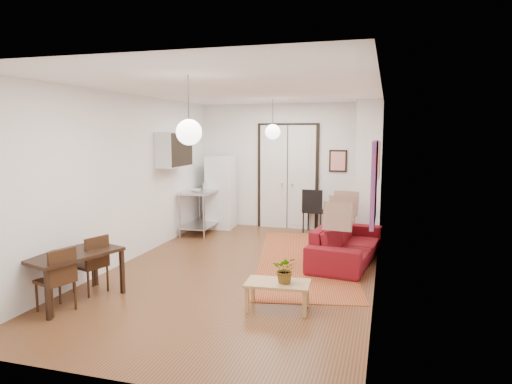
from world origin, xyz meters
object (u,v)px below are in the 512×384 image
(sofa, at_px, (347,243))
(dining_chair_near, at_px, (93,258))
(dining_table, at_px, (73,258))
(dining_chair_far, at_px, (59,273))
(coffee_table, at_px, (278,286))
(black_side_chair, at_px, (315,206))
(kitchen_counter, at_px, (201,205))
(fridge, at_px, (221,193))

(sofa, distance_m, dining_chair_near, 4.19)
(dining_table, height_order, dining_chair_far, dining_chair_far)
(dining_table, bearing_deg, dining_chair_near, 90.00)
(coffee_table, relative_size, dining_chair_far, 1.02)
(dining_chair_far, height_order, black_side_chair, black_side_chair)
(kitchen_counter, xyz_separation_m, black_side_chair, (2.44, 0.80, -0.05))
(fridge, relative_size, dining_chair_near, 2.04)
(fridge, xyz_separation_m, black_side_chair, (2.19, 0.20, -0.26))
(coffee_table, xyz_separation_m, kitchen_counter, (-2.69, 3.89, 0.32))
(sofa, relative_size, black_side_chair, 2.27)
(dining_table, relative_size, dining_chair_far, 1.64)
(dining_chair_near, height_order, dining_chair_far, same)
(fridge, xyz_separation_m, dining_chair_far, (-0.24, -5.24, -0.37))
(coffee_table, distance_m, black_side_chair, 4.71)
(dining_table, bearing_deg, kitchen_counter, 90.00)
(fridge, bearing_deg, dining_chair_near, -95.82)
(dining_table, distance_m, dining_chair_far, 0.29)
(sofa, xyz_separation_m, fridge, (-3.10, 2.02, 0.51))
(kitchen_counter, distance_m, dining_table, 4.36)
(sofa, bearing_deg, dining_chair_far, 141.88)
(dining_chair_far, bearing_deg, sofa, 151.86)
(coffee_table, xyz_separation_m, dining_table, (-2.69, -0.47, 0.28))
(fridge, distance_m, dining_table, 4.98)
(sofa, relative_size, coffee_table, 2.68)
(dining_table, bearing_deg, black_side_chair, 64.74)
(dining_table, xyz_separation_m, black_side_chair, (2.44, 5.16, -0.01))
(dining_chair_near, distance_m, black_side_chair, 5.33)
(coffee_table, relative_size, dining_table, 0.62)
(sofa, height_order, dining_chair_near, dining_chair_near)
(kitchen_counter, height_order, dining_chair_far, kitchen_counter)
(coffee_table, xyz_separation_m, dining_chair_far, (-2.69, -0.74, 0.16))
(coffee_table, height_order, dining_table, dining_table)
(sofa, height_order, dining_chair_far, dining_chair_far)
(fridge, bearing_deg, kitchen_counter, -114.64)
(sofa, distance_m, fridge, 3.74)
(coffee_table, bearing_deg, dining_table, -170.08)
(black_side_chair, bearing_deg, dining_chair_far, 72.45)
(dining_chair_near, distance_m, dining_chair_far, 0.70)
(kitchen_counter, relative_size, dining_chair_near, 1.55)
(coffee_table, bearing_deg, black_side_chair, 93.06)
(fridge, relative_size, dining_table, 1.24)
(coffee_table, height_order, dining_chair_near, dining_chair_near)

